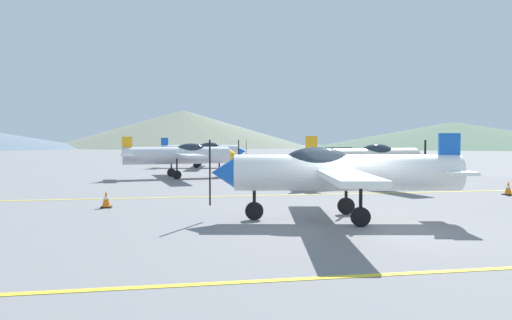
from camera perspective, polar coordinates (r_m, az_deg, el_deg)
ground_plane at (r=12.94m, az=11.82°, el=-7.92°), size 400.00×400.00×0.00m
apron_line_near at (r=9.12m, az=22.27°, el=-12.43°), size 80.00×0.16×0.01m
apron_line_far at (r=19.80m, az=4.01°, el=-4.27°), size 80.00×0.16×0.01m
airplane_near at (r=13.69m, az=9.79°, el=-1.37°), size 7.35×8.41×2.52m
airplane_mid at (r=24.56m, az=13.42°, el=0.27°), size 7.36×8.40×2.52m
airplane_far at (r=29.07m, az=-9.04°, el=0.64°), size 7.35×8.41×2.52m
airplane_back at (r=39.88m, az=-6.46°, el=1.13°), size 7.34×8.42×2.52m
car_sedan at (r=46.00m, az=10.04°, el=0.57°), size 4.59×3.85×1.62m
traffic_cone_front at (r=22.45m, az=28.34°, el=-3.04°), size 0.36×0.36×0.59m
traffic_cone_side at (r=16.88m, az=-17.77°, el=-4.58°), size 0.36×0.36×0.59m
hill_centerleft at (r=155.85m, az=-8.87°, el=3.78°), size 82.93×82.93×12.08m
hill_centerright at (r=152.21m, az=22.82°, el=2.83°), size 85.76×85.76×7.69m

